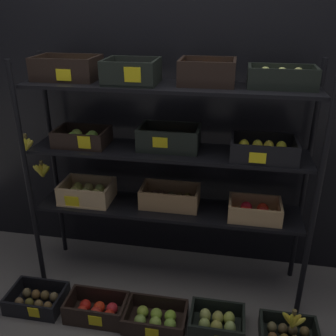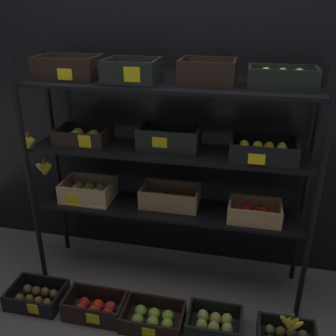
{
  "view_description": "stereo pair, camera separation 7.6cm",
  "coord_description": "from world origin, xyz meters",
  "views": [
    {
      "loc": [
        0.38,
        -2.09,
        1.8
      ],
      "look_at": [
        0.0,
        0.0,
        0.85
      ],
      "focal_mm": 40.41,
      "sensor_mm": 36.0,
      "label": 1
    },
    {
      "loc": [
        0.45,
        -2.08,
        1.8
      ],
      "look_at": [
        0.0,
        0.0,
        0.85
      ],
      "focal_mm": 40.41,
      "sensor_mm": 36.0,
      "label": 2
    }
  ],
  "objects": [
    {
      "name": "ground_plane",
      "position": [
        0.0,
        0.0,
        0.0
      ],
      "size": [
        10.0,
        10.0,
        0.0
      ],
      "primitive_type": "plane",
      "color": "#605B56"
    },
    {
      "name": "display_rack",
      "position": [
        -0.01,
        0.01,
        1.0
      ],
      "size": [
        1.83,
        0.39,
        1.5
      ],
      "color": "black",
      "rests_on": "ground_plane"
    },
    {
      "name": "banana_bunch_loose",
      "position": [
        0.78,
        -0.42,
        0.16
      ],
      "size": [
        0.14,
        0.05,
        0.13
      ],
      "color": "brown",
      "rests_on": "crate_ground_rightmost_kiwi"
    },
    {
      "name": "crate_ground_apple_red",
      "position": [
        -0.37,
        -0.43,
        0.05
      ],
      "size": [
        0.37,
        0.22,
        0.13
      ],
      "color": "black",
      "rests_on": "ground_plane"
    },
    {
      "name": "storefront_wall",
      "position": [
        0.0,
        0.38,
        1.15
      ],
      "size": [
        4.1,
        0.12,
        2.3
      ],
      "primitive_type": "cube",
      "color": "black",
      "rests_on": "ground_plane"
    },
    {
      "name": "crate_ground_apple_green",
      "position": [
        0.0,
        -0.43,
        0.04
      ],
      "size": [
        0.37,
        0.25,
        0.11
      ],
      "color": "black",
      "rests_on": "ground_plane"
    },
    {
      "name": "crate_ground_pear",
      "position": [
        0.37,
        -0.41,
        0.05
      ],
      "size": [
        0.32,
        0.24,
        0.12
      ],
      "color": "black",
      "rests_on": "ground_plane"
    },
    {
      "name": "crate_ground_kiwi",
      "position": [
        -0.77,
        -0.41,
        0.04
      ],
      "size": [
        0.35,
        0.26,
        0.11
      ],
      "color": "black",
      "rests_on": "ground_plane"
    }
  ]
}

